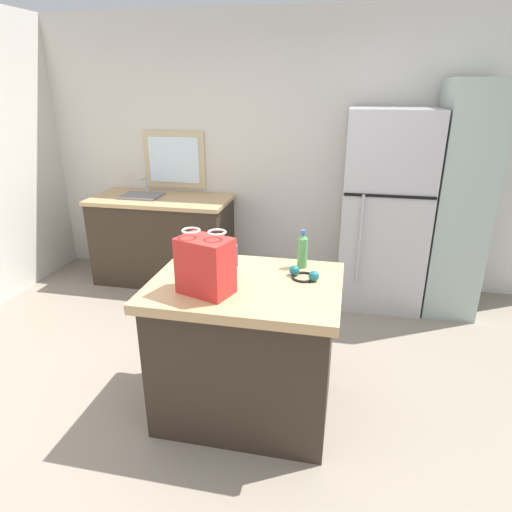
% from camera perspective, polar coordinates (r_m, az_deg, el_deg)
% --- Properties ---
extents(ground, '(6.51, 6.51, 0.00)m').
position_cam_1_polar(ground, '(3.04, -1.96, -20.00)').
color(ground, gray).
extents(back_wall, '(5.43, 0.13, 2.69)m').
position_cam_1_polar(back_wall, '(4.66, 4.72, 13.01)').
color(back_wall, silver).
rests_on(back_wall, ground).
extents(kitchen_island, '(1.12, 0.85, 0.91)m').
position_cam_1_polar(kitchen_island, '(2.83, -1.28, -11.70)').
color(kitchen_island, '#33281E').
rests_on(kitchen_island, ground).
extents(refrigerator, '(0.77, 0.74, 1.82)m').
position_cam_1_polar(refrigerator, '(4.31, 16.20, 5.64)').
color(refrigerator, '#B7B7BC').
rests_on(refrigerator, ground).
extents(tall_cabinet, '(0.45, 0.67, 2.06)m').
position_cam_1_polar(tall_cabinet, '(4.37, 24.65, 6.41)').
color(tall_cabinet, '#9EB2A8').
rests_on(tall_cabinet, ground).
extents(sink_counter, '(1.43, 0.69, 1.10)m').
position_cam_1_polar(sink_counter, '(4.84, -11.88, 2.22)').
color(sink_counter, '#33281E').
rests_on(sink_counter, ground).
extents(shopping_bag, '(0.33, 0.27, 0.36)m').
position_cam_1_polar(shopping_bag, '(2.44, -6.53, -1.22)').
color(shopping_bag, red).
rests_on(shopping_bag, kitchen_island).
extents(small_box, '(0.20, 0.14, 0.14)m').
position_cam_1_polar(small_box, '(2.84, -4.24, 0.17)').
color(small_box, '#4775B7').
rests_on(small_box, kitchen_island).
extents(bottle, '(0.06, 0.06, 0.25)m').
position_cam_1_polar(bottle, '(2.80, 6.01, 0.70)').
color(bottle, '#4C9956').
rests_on(bottle, kitchen_island).
extents(ear_defenders, '(0.20, 0.20, 0.06)m').
position_cam_1_polar(ear_defenders, '(2.67, 6.20, -2.40)').
color(ear_defenders, black).
rests_on(ear_defenders, kitchen_island).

